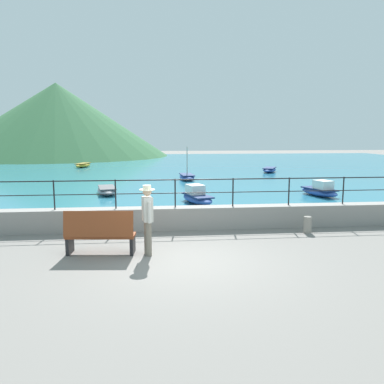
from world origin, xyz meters
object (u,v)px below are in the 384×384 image
Objects in this scene: bench_main at (100,233)px; boat_0 at (107,190)px; person_walking at (148,216)px; boat_4 at (187,177)px; boat_3 at (83,165)px; boat_6 at (270,170)px; bollard at (307,225)px; boat_1 at (197,197)px; boat_2 at (320,190)px.

boat_0 is at bearing 95.36° from bench_main.
person_walking is 0.74× the size of boat_4.
boat_3 is at bearing 100.55° from bench_main.
bench_main reaches higher than boat_0.
person_walking is 21.59m from boat_6.
bollard is 0.21× the size of boat_4.
boat_1 is 20.45m from boat_3.
boat_4 reaches higher than boat_3.
boat_6 is (7.13, 12.71, -0.07)m from boat_1.
bollard is at bearing -116.93° from boat_2.
boat_2 is 11.50m from boat_6.
person_walking reaches higher than bollard.
boat_2 is at bearing 63.07° from bollard.
boat_3 is at bearing 103.57° from boat_0.
boat_6 is (10.34, 19.40, -0.30)m from bench_main.
bollard is at bearing -61.76° from boat_1.
boat_2 reaches higher than boat_3.
boat_1 is at bearing -168.24° from boat_2.
boat_1 is at bearing -34.77° from boat_0.
bench_main is 0.71× the size of boat_1.
bollard is 0.20× the size of boat_6.
bench_main is 1.26m from person_walking.
bench_main is 6.19m from bollard.
boat_4 is at bearing -51.43° from boat_3.
boat_0 is at bearing 130.63° from bollard.
person_walking is at bearing -6.65° from bench_main.
boat_0 is 14.95m from boat_6.
boat_4 is (0.34, 8.42, -0.06)m from boat_1.
bench_main is 3.48× the size of bollard.
person_walking is 3.49× the size of bollard.
bollard is at bearing -103.67° from boat_6.
boat_3 is at bearing 103.02° from person_walking.
person_walking is 0.71× the size of boat_6.
boat_2 is 1.04× the size of boat_4.
bench_main is at bearing -139.33° from boat_2.
boat_6 is at bearing 64.90° from person_walking.
person_walking is 0.72× the size of boat_0.
boat_0 is 0.99× the size of boat_6.
boat_1 reaches higher than bollard.
bench_main reaches higher than boat_2.
boat_4 is (-5.71, 7.17, -0.06)m from boat_2.
boat_0 is at bearing -76.43° from boat_3.
boat_6 is at bearing 84.61° from boat_2.
bench_main is 12.21m from boat_2.
boat_1 is 8.43m from boat_4.
boat_0 is at bearing -138.73° from boat_6.
bench_main is 0.72× the size of boat_0.
person_walking is at bearing -106.51° from boat_1.
bollard is at bearing -65.89° from boat_3.
boat_3 is 1.04× the size of boat_4.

